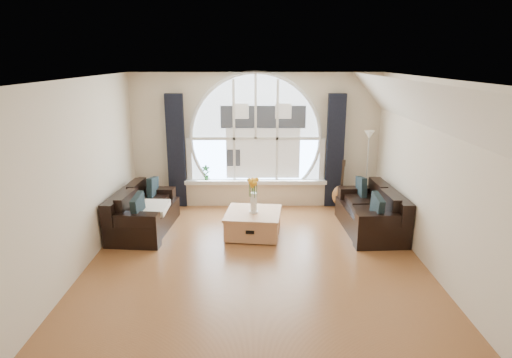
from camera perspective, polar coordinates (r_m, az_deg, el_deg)
name	(u,v)px	position (r m, az deg, el deg)	size (l,w,h in m)	color
ground	(256,262)	(6.71, 0.03, -10.75)	(5.00, 5.50, 0.01)	brown
ceiling	(256,78)	(6.03, 0.04, 12.94)	(5.00, 5.50, 0.01)	silver
wall_back	(256,140)	(8.92, -0.05, 5.04)	(5.00, 0.01, 2.70)	beige
wall_front	(258,263)	(3.65, 0.26, -10.82)	(5.00, 0.01, 2.70)	beige
wall_left	(81,176)	(6.70, -21.86, 0.39)	(0.01, 5.50, 2.70)	beige
wall_right	(431,175)	(6.73, 21.85, 0.44)	(0.01, 5.50, 2.70)	beige
attic_slope	(417,105)	(6.45, 20.24, 9.06)	(0.92, 5.50, 0.72)	silver
arched_window	(256,127)	(8.84, -0.05, 6.75)	(2.60, 0.06, 2.15)	silver
window_sill	(256,182)	(9.01, -0.05, -0.34)	(2.90, 0.22, 0.08)	white
window_frame	(256,127)	(8.81, -0.05, 6.72)	(2.76, 0.08, 2.15)	white
neighbor_house	(263,133)	(8.85, 0.92, 5.94)	(1.70, 0.02, 1.50)	silver
curtain_left	(176,151)	(8.98, -10.34, 3.55)	(0.35, 0.12, 2.30)	black
curtain_right	(335,151)	(8.99, 10.22, 3.57)	(0.35, 0.12, 2.30)	black
sofa_left	(144,209)	(7.98, -14.37, -3.79)	(0.84, 1.67, 0.74)	black
sofa_right	(371,209)	(7.97, 14.67, -3.83)	(0.85, 1.70, 0.76)	black
coffee_chest	(253,222)	(7.60, -0.36, -5.65)	(0.93, 0.93, 0.45)	#BC7D51
throw_blanket	(151,208)	(7.69, -13.47, -3.67)	(0.55, 0.55, 0.10)	silver
vase_flowers	(254,191)	(7.40, -0.31, -1.53)	(0.24, 0.24, 0.70)	white
floor_lamp	(367,171)	(9.00, 14.21, 1.07)	(0.24, 0.24, 1.60)	#B2B2B2
guitar	(342,185)	(8.89, 11.06, -0.73)	(0.36, 0.24, 1.06)	brown
potted_plant	(206,173)	(9.01, -6.53, 0.84)	(0.16, 0.11, 0.31)	#1E6023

